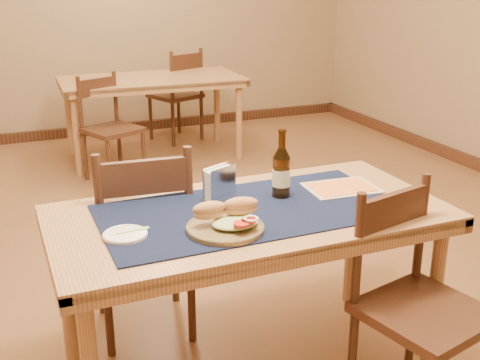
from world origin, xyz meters
name	(u,v)px	position (x,y,z in m)	size (l,w,h in m)	color
room	(184,29)	(0.00, 0.00, 1.40)	(6.04, 7.04, 2.84)	brown
main_table	(249,229)	(0.00, -0.80, 0.67)	(1.60, 0.80, 0.75)	tan
placemat	(250,210)	(0.00, -0.80, 0.75)	(1.20, 0.60, 0.01)	#10193C
baseboard	(192,276)	(0.00, 0.00, 0.05)	(6.00, 7.00, 0.10)	#472819
back_table	(152,87)	(0.45, 2.44, 0.67)	(1.64, 0.87, 0.75)	tan
chair_main_far	(142,237)	(-0.34, -0.35, 0.50)	(0.48, 0.48, 0.97)	#472819
chair_main_near	(417,303)	(0.48, -1.28, 0.48)	(0.51, 0.51, 0.92)	#472819
chair_back_near	(110,127)	(-0.04, 1.98, 0.45)	(0.53, 0.53, 0.87)	#472819
chair_back_far	(178,94)	(0.83, 2.91, 0.49)	(0.56, 0.56, 0.94)	#472819
sandwich_plate	(228,222)	(-0.16, -0.95, 0.79)	(0.29, 0.29, 0.11)	brown
side_plate	(125,234)	(-0.52, -0.86, 0.76)	(0.16, 0.16, 0.01)	white
fork	(136,230)	(-0.48, -0.85, 0.77)	(0.13, 0.03, 0.00)	#99E47D
beer_bottle	(281,172)	(0.18, -0.71, 0.86)	(0.08, 0.08, 0.29)	#4D2D0D
napkin_holder	(219,183)	(-0.06, -0.62, 0.82)	(0.17, 0.12, 0.14)	silver
menu_card	(341,188)	(0.48, -0.73, 0.76)	(0.33, 0.25, 0.01)	beige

